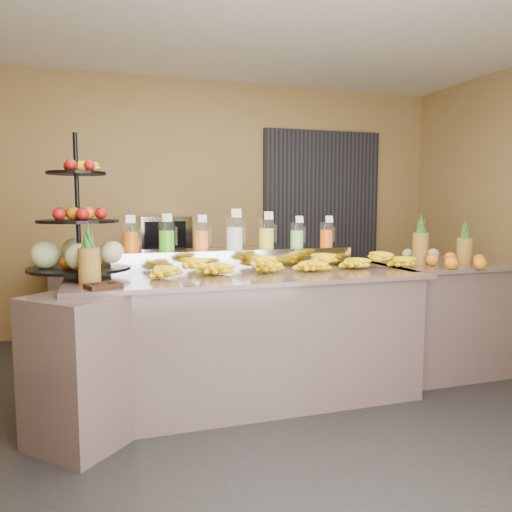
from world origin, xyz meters
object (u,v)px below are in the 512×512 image
fruit_stand (86,241)px  condiment_caddy (103,286)px  banana_heap (287,261)px  pitcher_tray (235,258)px  oven_warmer (163,233)px  right_fruit_pile (449,255)px

fruit_stand → condiment_caddy: 0.62m
banana_heap → fruit_stand: size_ratio=2.16×
pitcher_tray → condiment_caddy: 1.19m
banana_heap → fruit_stand: bearing=171.9°
pitcher_tray → condiment_caddy: size_ratio=9.61×
banana_heap → condiment_caddy: size_ratio=10.92×
banana_heap → oven_warmer: size_ratio=3.88×
right_fruit_pile → oven_warmer: oven_warmer is taller
pitcher_tray → fruit_stand: bearing=-175.1°
fruit_stand → condiment_caddy: bearing=-97.0°
right_fruit_pile → oven_warmer: 2.88m
condiment_caddy → right_fruit_pile: right_fruit_pile is taller
condiment_caddy → right_fruit_pile: (2.68, 0.30, 0.07)m
fruit_stand → oven_warmer: 1.91m
banana_heap → oven_warmer: (-0.67, 1.96, 0.10)m
condiment_caddy → right_fruit_pile: bearing=6.4°
oven_warmer → condiment_caddy: bearing=-113.0°
pitcher_tray → right_fruit_pile: right_fruit_pile is taller
pitcher_tray → banana_heap: (0.32, -0.29, 0.00)m
banana_heap → condiment_caddy: bearing=-164.3°
right_fruit_pile → condiment_caddy: bearing=-173.6°
fruit_stand → right_fruit_pile: size_ratio=1.99×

